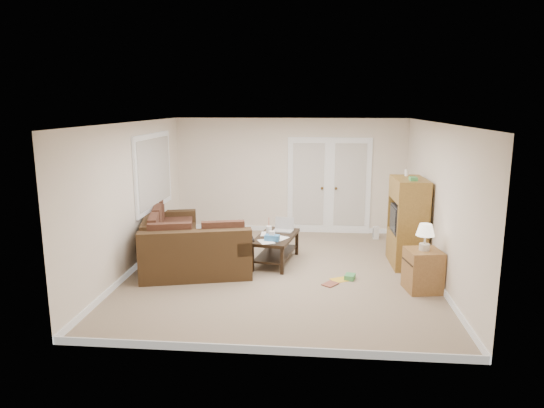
# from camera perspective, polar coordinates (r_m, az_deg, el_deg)

# --- Properties ---
(floor) EXTENTS (5.50, 5.50, 0.00)m
(floor) POSITION_cam_1_polar(r_m,az_deg,el_deg) (8.26, 1.05, -8.05)
(floor) COLOR gray
(floor) RESTS_ON ground
(ceiling) EXTENTS (5.00, 5.50, 0.02)m
(ceiling) POSITION_cam_1_polar(r_m,az_deg,el_deg) (7.78, 1.11, 9.55)
(ceiling) COLOR white
(ceiling) RESTS_ON wall_back
(wall_left) EXTENTS (0.02, 5.50, 2.50)m
(wall_left) POSITION_cam_1_polar(r_m,az_deg,el_deg) (8.48, -16.02, 0.76)
(wall_left) COLOR white
(wall_left) RESTS_ON floor
(wall_right) EXTENTS (0.02, 5.50, 2.50)m
(wall_right) POSITION_cam_1_polar(r_m,az_deg,el_deg) (8.14, 18.91, 0.15)
(wall_right) COLOR white
(wall_right) RESTS_ON floor
(wall_back) EXTENTS (5.00, 0.02, 2.50)m
(wall_back) POSITION_cam_1_polar(r_m,az_deg,el_deg) (10.63, 2.16, 3.34)
(wall_back) COLOR white
(wall_back) RESTS_ON floor
(wall_front) EXTENTS (5.00, 0.02, 2.50)m
(wall_front) POSITION_cam_1_polar(r_m,az_deg,el_deg) (5.27, -1.10, -5.28)
(wall_front) COLOR white
(wall_front) RESTS_ON floor
(baseboards) EXTENTS (5.00, 5.50, 0.10)m
(baseboards) POSITION_cam_1_polar(r_m,az_deg,el_deg) (8.24, 1.05, -7.73)
(baseboards) COLOR silver
(baseboards) RESTS_ON floor
(french_doors) EXTENTS (1.80, 0.05, 2.13)m
(french_doors) POSITION_cam_1_polar(r_m,az_deg,el_deg) (10.62, 6.72, 2.08)
(french_doors) COLOR silver
(french_doors) RESTS_ON floor
(window_left) EXTENTS (0.05, 1.92, 1.42)m
(window_left) POSITION_cam_1_polar(r_m,az_deg,el_deg) (9.35, -13.73, 3.72)
(window_left) COLOR silver
(window_left) RESTS_ON wall_left
(sectional_sofa) EXTENTS (2.41, 2.86, 0.84)m
(sectional_sofa) POSITION_cam_1_polar(r_m,az_deg,el_deg) (8.77, -10.62, -4.82)
(sectional_sofa) COLOR #402D18
(sectional_sofa) RESTS_ON floor
(coffee_table) EXTENTS (0.82, 1.31, 0.84)m
(coffee_table) POSITION_cam_1_polar(r_m,az_deg,el_deg) (8.69, 0.49, -5.14)
(coffee_table) COLOR black
(coffee_table) RESTS_ON floor
(tv_armoire) EXTENTS (0.56, 0.98, 1.66)m
(tv_armoire) POSITION_cam_1_polar(r_m,az_deg,el_deg) (8.78, 15.63, -2.00)
(tv_armoire) COLOR olive
(tv_armoire) RESTS_ON floor
(side_cabinet) EXTENTS (0.57, 0.57, 1.04)m
(side_cabinet) POSITION_cam_1_polar(r_m,az_deg,el_deg) (7.72, 17.35, -7.07)
(side_cabinet) COLOR olive
(side_cabinet) RESTS_ON floor
(space_heater) EXTENTS (0.12, 0.11, 0.27)m
(space_heater) POSITION_cam_1_polar(r_m,az_deg,el_deg) (10.44, 12.14, -3.33)
(space_heater) COLOR white
(space_heater) RESTS_ON floor
(floor_magazine) EXTENTS (0.35, 0.32, 0.01)m
(floor_magazine) POSITION_cam_1_polar(r_m,az_deg,el_deg) (8.00, 8.00, -8.82)
(floor_magazine) COLOR gold
(floor_magazine) RESTS_ON floor
(floor_greenbox) EXTENTS (0.20, 0.23, 0.08)m
(floor_greenbox) POSITION_cam_1_polar(r_m,az_deg,el_deg) (8.04, 9.15, -8.46)
(floor_greenbox) COLOR #449650
(floor_greenbox) RESTS_ON floor
(floor_book) EXTENTS (0.30, 0.31, 0.02)m
(floor_book) POSITION_cam_1_polar(r_m,az_deg,el_deg) (7.83, 6.31, -9.19)
(floor_book) COLOR brown
(floor_book) RESTS_ON floor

